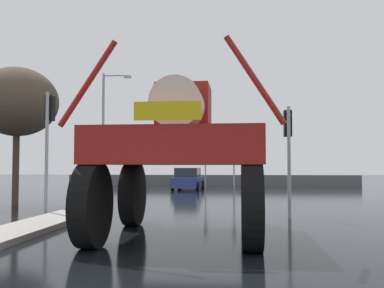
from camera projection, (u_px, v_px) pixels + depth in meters
name	position (u px, v px, depth m)	size (l,w,h in m)	color
ground_plane	(200.00, 198.00, 22.95)	(120.00, 120.00, 0.00)	black
median_island	(25.00, 229.00, 10.99)	(1.32, 7.91, 0.15)	#9E9B93
oversize_sprayer	(182.00, 153.00, 10.41)	(4.54, 5.21, 4.19)	black
sedan_ahead	(188.00, 179.00, 30.69)	(2.07, 4.19, 1.52)	navy
traffic_signal_near_left	(49.00, 126.00, 14.76)	(0.24, 0.54, 4.11)	#A8AAAF
traffic_signal_near_right	(288.00, 137.00, 14.05)	(0.24, 0.54, 3.53)	#A8AAAF
traffic_signal_far_left	(234.00, 149.00, 33.07)	(0.24, 0.55, 4.06)	#A8AAAF
traffic_signal_far_right	(206.00, 153.00, 33.25)	(0.24, 0.55, 3.63)	#A8AAAF
streetlight_far_left	(105.00, 125.00, 30.50)	(2.04, 0.24, 8.09)	#A8AAAF
bare_tree_left	(17.00, 102.00, 19.01)	(3.50, 3.50, 5.91)	#473828
roadside_barrier	(211.00, 180.00, 36.71)	(24.36, 0.24, 0.90)	#59595B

